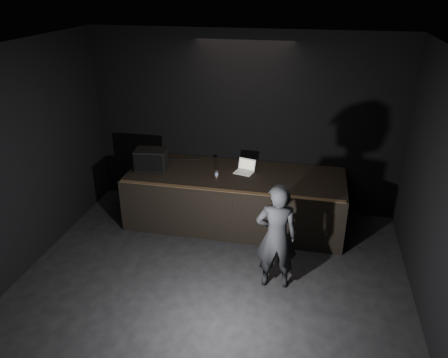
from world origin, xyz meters
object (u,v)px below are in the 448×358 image
at_px(stage_monitor, 151,159).
at_px(laptop, 245,169).
at_px(stage_riser, 235,198).
at_px(person, 276,237).
at_px(beer_can, 217,174).

xyz_separation_m(stage_monitor, laptop, (1.76, 0.22, -0.13)).
height_order(stage_riser, person, person).
height_order(stage_monitor, laptop, stage_monitor).
bearing_deg(laptop, stage_monitor, -158.07).
relative_size(stage_riser, beer_can, 27.39).
distance_m(stage_riser, laptop, 0.60).
height_order(stage_riser, beer_can, beer_can).
height_order(stage_monitor, person, person).
bearing_deg(stage_riser, stage_monitor, -177.63).
relative_size(stage_monitor, person, 0.37).
bearing_deg(stage_monitor, laptop, -0.18).
height_order(laptop, person, person).
relative_size(stage_riser, person, 2.34).
bearing_deg(beer_can, laptop, 39.10).
bearing_deg(person, stage_riser, -68.71).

